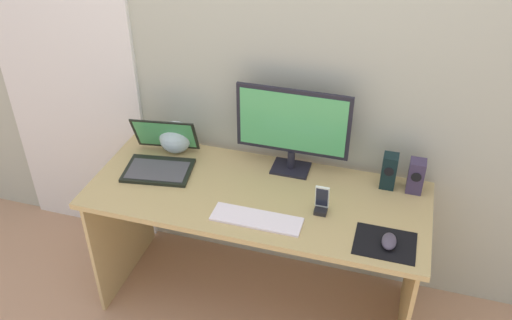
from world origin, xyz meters
The scene contains 13 objects.
ground_plane centered at (0.00, 0.00, 0.00)m, with size 8.00×8.00×0.00m, color tan.
wall_back centered at (0.00, 0.37, 1.25)m, with size 6.00×0.04×2.50m, color #B0B5A2.
door_left centered at (-1.15, 0.34, 1.01)m, with size 0.82×0.02×2.02m, color white.
desk centered at (0.00, 0.00, 0.58)m, with size 1.57×0.63×0.71m.
monitor centered at (0.11, 0.23, 0.96)m, with size 0.54×0.14×0.43m.
speaker_right centered at (0.69, 0.23, 0.80)m, with size 0.07×0.08×0.16m.
speaker_near_monitor centered at (0.57, 0.23, 0.80)m, with size 0.07×0.07×0.17m.
laptop centered at (-0.51, 0.08, 0.76)m, with size 0.37×0.37×0.22m.
fishbowl centered at (-0.50, 0.23, 0.79)m, with size 0.17×0.17×0.17m, color silver.
keyboard_external centered at (0.05, -0.18, 0.72)m, with size 0.39×0.12×0.01m, color white.
mousepad centered at (0.60, -0.17, 0.72)m, with size 0.25×0.20×0.00m, color black.
mouse centered at (0.61, -0.18, 0.74)m, with size 0.06×0.10×0.04m, color #474051.
phone_in_dock centered at (0.31, -0.05, 0.76)m, with size 0.06×0.05×0.14m.
Camera 1 is at (0.56, -1.90, 2.24)m, focal length 38.16 mm.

